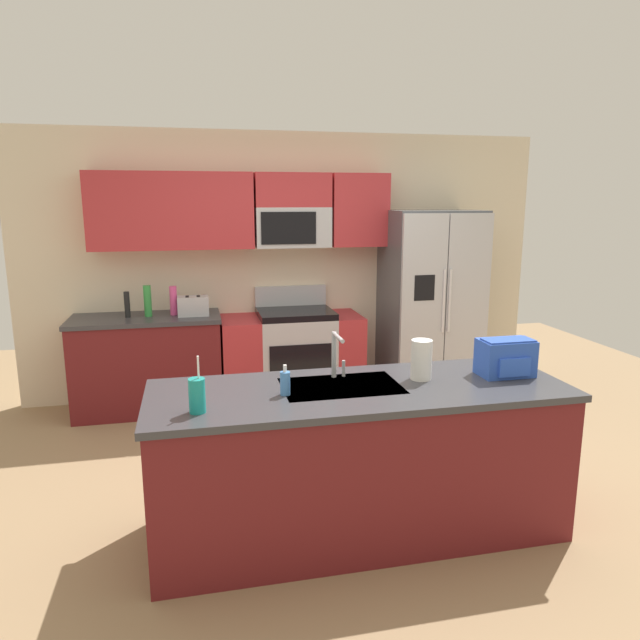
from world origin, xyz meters
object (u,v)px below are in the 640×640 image
at_px(pepper_mill, 127,305).
at_px(range_oven, 292,356).
at_px(toaster, 193,306).
at_px(soap_dispenser, 285,383).
at_px(bottle_pink, 173,301).
at_px(bottle_green, 148,301).
at_px(paper_towel_roll, 421,360).
at_px(backpack, 506,357).
at_px(refrigerator, 430,303).
at_px(sink_faucet, 336,351).
at_px(drink_cup_teal, 197,395).

bearing_deg(pepper_mill, range_oven, 0.09).
distance_m(toaster, soap_dispenser, 2.41).
relative_size(bottle_pink, bottle_green, 0.94).
relative_size(pepper_mill, paper_towel_roll, 0.98).
distance_m(bottle_pink, backpack, 3.12).
height_order(pepper_mill, backpack, pepper_mill).
distance_m(paper_towel_roll, backpack, 0.53).
bearing_deg(backpack, refrigerator, 77.84).
height_order(toaster, bottle_pink, bottle_pink).
height_order(toaster, backpack, backpack).
bearing_deg(bottle_green, paper_towel_roll, -53.50).
relative_size(toaster, pepper_mill, 1.19).
bearing_deg(sink_faucet, paper_towel_roll, -14.18).
distance_m(bottle_pink, paper_towel_roll, 2.77).
relative_size(range_oven, drink_cup_teal, 4.58).
height_order(pepper_mill, paper_towel_roll, paper_towel_roll).
bearing_deg(pepper_mill, bottle_pink, 3.45).
xyz_separation_m(bottle_green, soap_dispenser, (0.88, -2.42, -0.08)).
bearing_deg(drink_cup_teal, soap_dispenser, 19.67).
height_order(range_oven, backpack, backpack).
relative_size(range_oven, toaster, 4.86).
distance_m(refrigerator, drink_cup_teal, 3.43).
bearing_deg(toaster, drink_cup_teal, -89.98).
bearing_deg(refrigerator, paper_towel_roll, -114.51).
xyz_separation_m(range_oven, pepper_mill, (-1.51, -0.00, 0.57)).
bearing_deg(soap_dispenser, paper_towel_roll, 6.93).
relative_size(range_oven, backpack, 4.25).
distance_m(bottle_green, sink_faucet, 2.51).
bearing_deg(toaster, sink_faucet, -69.03).
xyz_separation_m(sink_faucet, backpack, (1.02, -0.17, -0.05)).
bearing_deg(soap_dispenser, bottle_pink, 104.95).
distance_m(pepper_mill, bottle_pink, 0.41).
xyz_separation_m(refrigerator, bottle_green, (-2.74, 0.07, 0.12)).
bearing_deg(backpack, toaster, 128.63).
xyz_separation_m(refrigerator, toaster, (-2.33, 0.02, 0.07)).
distance_m(drink_cup_teal, backpack, 1.86).
bearing_deg(range_oven, soap_dispenser, -100.61).
height_order(pepper_mill, bottle_green, bottle_green).
xyz_separation_m(range_oven, bottle_green, (-1.33, 0.00, 0.60)).
bearing_deg(sink_faucet, pepper_mill, 122.70).
bearing_deg(pepper_mill, drink_cup_teal, -77.22).
bearing_deg(backpack, soap_dispenser, -177.48).
height_order(pepper_mill, sink_faucet, sink_faucet).
height_order(refrigerator, drink_cup_teal, refrigerator).
bearing_deg(backpack, pepper_mill, 135.87).
bearing_deg(bottle_pink, pepper_mill, -176.55).
height_order(bottle_pink, sink_faucet, sink_faucet).
bearing_deg(toaster, bottle_green, 172.23).
xyz_separation_m(toaster, soap_dispenser, (0.47, -2.37, -0.02)).
distance_m(toaster, sink_faucet, 2.29).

